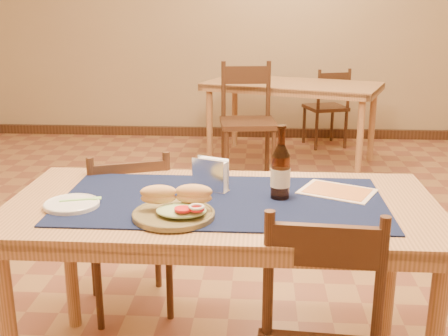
# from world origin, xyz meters

# --- Properties ---
(room) EXTENTS (6.04, 7.04, 2.84)m
(room) POSITION_xyz_m (0.00, 0.00, 1.40)
(room) COLOR #9C6D44
(room) RESTS_ON ground
(main_table) EXTENTS (1.60, 0.80, 0.75)m
(main_table) POSITION_xyz_m (0.00, -0.80, 0.67)
(main_table) COLOR tan
(main_table) RESTS_ON ground
(placemat) EXTENTS (1.20, 0.60, 0.01)m
(placemat) POSITION_xyz_m (0.00, -0.80, 0.75)
(placemat) COLOR #0F163A
(placemat) RESTS_ON main_table
(baseboard) EXTENTS (6.00, 7.00, 0.10)m
(baseboard) POSITION_xyz_m (0.00, 0.00, 0.05)
(baseboard) COLOR #432717
(baseboard) RESTS_ON ground
(back_table) EXTENTS (1.75, 1.27, 0.75)m
(back_table) POSITION_xyz_m (0.43, 2.49, 0.67)
(back_table) COLOR tan
(back_table) RESTS_ON ground
(chair_main_far) EXTENTS (0.49, 0.49, 0.83)m
(chair_main_far) POSITION_xyz_m (-0.48, -0.33, 0.43)
(chair_main_far) COLOR #432717
(chair_main_far) RESTS_ON ground
(chair_back_near) EXTENTS (0.51, 0.51, 0.99)m
(chair_back_near) POSITION_xyz_m (0.03, 1.93, 0.51)
(chair_back_near) COLOR #432717
(chair_back_near) RESTS_ON ground
(chair_back_far) EXTENTS (0.48, 0.48, 0.83)m
(chair_back_far) POSITION_xyz_m (0.83, 3.07, 0.43)
(chair_back_far) COLOR #432717
(chair_back_far) RESTS_ON ground
(sandwich_plate) EXTENTS (0.28, 0.28, 0.11)m
(sandwich_plate) POSITION_xyz_m (-0.15, -0.99, 0.79)
(sandwich_plate) COLOR brown
(sandwich_plate) RESTS_ON placemat
(side_plate) EXTENTS (0.20, 0.20, 0.02)m
(side_plate) POSITION_xyz_m (-0.54, -0.90, 0.76)
(side_plate) COLOR white
(side_plate) RESTS_ON placemat
(fork) EXTENTS (0.15, 0.06, 0.00)m
(fork) POSITION_xyz_m (-0.50, -0.87, 0.77)
(fork) COLOR #97E77F
(fork) RESTS_ON side_plate
(beer_bottle) EXTENTS (0.07, 0.07, 0.28)m
(beer_bottle) POSITION_xyz_m (0.21, -0.76, 0.86)
(beer_bottle) COLOR #4A210D
(beer_bottle) RESTS_ON placemat
(napkin_holder) EXTENTS (0.16, 0.11, 0.13)m
(napkin_holder) POSITION_xyz_m (-0.05, -0.69, 0.82)
(napkin_holder) COLOR white
(napkin_holder) RESTS_ON placemat
(menu_card) EXTENTS (0.33, 0.30, 0.01)m
(menu_card) POSITION_xyz_m (0.44, -0.68, 0.76)
(menu_card) COLOR beige
(menu_card) RESTS_ON placemat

